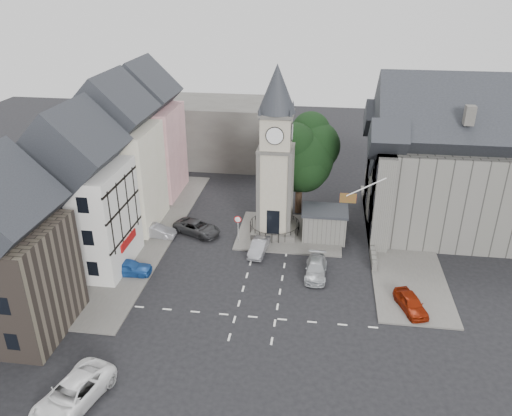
# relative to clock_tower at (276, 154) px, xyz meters

# --- Properties ---
(ground) EXTENTS (120.00, 120.00, 0.00)m
(ground) POSITION_rel_clock_tower_xyz_m (0.00, -7.99, -8.12)
(ground) COLOR black
(ground) RESTS_ON ground
(pavement_west) EXTENTS (6.00, 30.00, 0.14)m
(pavement_west) POSITION_rel_clock_tower_xyz_m (-12.50, -1.99, -8.05)
(pavement_west) COLOR #595651
(pavement_west) RESTS_ON ground
(pavement_east) EXTENTS (6.00, 26.00, 0.14)m
(pavement_east) POSITION_rel_clock_tower_xyz_m (12.00, 0.01, -8.05)
(pavement_east) COLOR #595651
(pavement_east) RESTS_ON ground
(central_island) EXTENTS (10.00, 8.00, 0.16)m
(central_island) POSITION_rel_clock_tower_xyz_m (1.50, 0.01, -8.04)
(central_island) COLOR #595651
(central_island) RESTS_ON ground
(road_markings) EXTENTS (20.00, 8.00, 0.01)m
(road_markings) POSITION_rel_clock_tower_xyz_m (0.00, -13.49, -8.12)
(road_markings) COLOR silver
(road_markings) RESTS_ON ground
(clock_tower) EXTENTS (4.86, 4.86, 16.25)m
(clock_tower) POSITION_rel_clock_tower_xyz_m (0.00, 0.00, 0.00)
(clock_tower) COLOR #4C4944
(clock_tower) RESTS_ON ground
(stone_shelter) EXTENTS (4.30, 3.30, 3.08)m
(stone_shelter) POSITION_rel_clock_tower_xyz_m (4.80, -0.49, -6.57)
(stone_shelter) COLOR #64635C
(stone_shelter) RESTS_ON ground
(town_tree) EXTENTS (7.20, 7.20, 10.80)m
(town_tree) POSITION_rel_clock_tower_xyz_m (2.00, 5.01, -1.15)
(town_tree) COLOR black
(town_tree) RESTS_ON ground
(warning_sign_post) EXTENTS (0.70, 0.19, 2.85)m
(warning_sign_post) POSITION_rel_clock_tower_xyz_m (-3.20, -2.56, -6.09)
(warning_sign_post) COLOR black
(warning_sign_post) RESTS_ON ground
(terrace_pink) EXTENTS (8.10, 7.60, 12.80)m
(terrace_pink) POSITION_rel_clock_tower_xyz_m (-15.50, 8.01, -1.54)
(terrace_pink) COLOR #C7888D
(terrace_pink) RESTS_ON ground
(terrace_cream) EXTENTS (8.10, 7.60, 12.80)m
(terrace_cream) POSITION_rel_clock_tower_xyz_m (-15.50, 0.01, -1.54)
(terrace_cream) COLOR beige
(terrace_cream) RESTS_ON ground
(terrace_tudor) EXTENTS (8.10, 7.60, 12.00)m
(terrace_tudor) POSITION_rel_clock_tower_xyz_m (-15.50, -7.99, -1.93)
(terrace_tudor) COLOR silver
(terrace_tudor) RESTS_ON ground
(building_sw_stone) EXTENTS (8.60, 7.60, 10.40)m
(building_sw_stone) POSITION_rel_clock_tower_xyz_m (-17.00, -16.99, -2.77)
(building_sw_stone) COLOR #463B34
(building_sw_stone) RESTS_ON ground
(backdrop_west) EXTENTS (20.00, 10.00, 8.00)m
(backdrop_west) POSITION_rel_clock_tower_xyz_m (-12.00, 20.01, -4.12)
(backdrop_west) COLOR #4C4944
(backdrop_west) RESTS_ON ground
(east_building) EXTENTS (14.40, 11.40, 12.60)m
(east_building) POSITION_rel_clock_tower_xyz_m (15.59, 3.01, -1.86)
(east_building) COLOR #64635C
(east_building) RESTS_ON ground
(east_boundary_wall) EXTENTS (0.40, 16.00, 0.90)m
(east_boundary_wall) POSITION_rel_clock_tower_xyz_m (9.20, 2.01, -7.67)
(east_boundary_wall) COLOR #64635C
(east_boundary_wall) RESTS_ON ground
(flagpole) EXTENTS (3.68, 0.10, 2.74)m
(flagpole) POSITION_rel_clock_tower_xyz_m (8.00, -3.99, -1.12)
(flagpole) COLOR white
(flagpole) RESTS_ON ground
(car_west_blue) EXTENTS (4.17, 1.94, 1.38)m
(car_west_blue) POSITION_rel_clock_tower_xyz_m (-11.50, -9.22, -7.43)
(car_west_blue) COLOR #1C4C9B
(car_west_blue) RESTS_ON ground
(car_west_silver) EXTENTS (3.84, 1.47, 1.25)m
(car_west_silver) POSITION_rel_clock_tower_xyz_m (-11.23, -2.47, -7.50)
(car_west_silver) COLOR gray
(car_west_silver) RESTS_ON ground
(car_west_grey) EXTENTS (5.24, 3.89, 1.32)m
(car_west_grey) POSITION_rel_clock_tower_xyz_m (-7.50, -1.28, -7.46)
(car_west_grey) COLOR #313134
(car_west_grey) RESTS_ON ground
(car_island_silver) EXTENTS (1.72, 3.87, 1.24)m
(car_island_silver) POSITION_rel_clock_tower_xyz_m (-1.00, -4.13, -7.50)
(car_island_silver) COLOR gray
(car_island_silver) RESTS_ON ground
(car_island_east) EXTENTS (1.86, 4.36, 1.25)m
(car_island_east) POSITION_rel_clock_tower_xyz_m (4.26, -7.12, -7.49)
(car_island_east) COLOR #AEB2B6
(car_island_east) RESTS_ON ground
(car_east_red) EXTENTS (2.60, 4.03, 1.28)m
(car_east_red) POSITION_rel_clock_tower_xyz_m (11.50, -10.99, -7.48)
(car_east_red) COLOR maroon
(car_east_red) RESTS_ON ground
(van_sw_white) EXTENTS (3.96, 6.13, 1.57)m
(van_sw_white) POSITION_rel_clock_tower_xyz_m (-9.50, -23.18, -7.34)
(van_sw_white) COLOR white
(van_sw_white) RESTS_ON ground
(pedestrian) EXTENTS (0.65, 0.47, 1.69)m
(pedestrian) POSITION_rel_clock_tower_xyz_m (9.58, 0.71, -7.27)
(pedestrian) COLOR #A8A08B
(pedestrian) RESTS_ON ground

